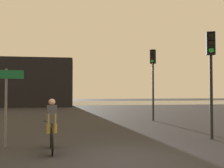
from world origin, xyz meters
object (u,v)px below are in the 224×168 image
traffic_light_far_right (153,71)px  distant_building (33,83)px  cyclist (52,125)px  direction_sign_post (6,96)px  traffic_light_near_right (211,64)px

traffic_light_far_right → distant_building: bearing=-20.6°
distant_building → cyclist: distant_building is taller
direction_sign_post → distant_building: bearing=-90.1°
distant_building → traffic_light_far_right: (10.21, -16.83, 0.17)m
distant_building → traffic_light_near_right: distant_building is taller
direction_sign_post → traffic_light_far_right: bearing=-144.1°
traffic_light_far_right → traffic_light_near_right: bearing=131.2°
traffic_light_near_right → traffic_light_far_right: (-0.34, 6.34, 0.24)m
direction_sign_post → cyclist: bearing=144.6°
cyclist → traffic_light_near_right: bearing=4.0°
cyclist → traffic_light_far_right: bearing=45.7°
traffic_light_near_right → direction_sign_post: bearing=23.7°
traffic_light_near_right → cyclist: 6.43m
distant_building → cyclist: 24.94m
distant_building → traffic_light_near_right: bearing=-65.5°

